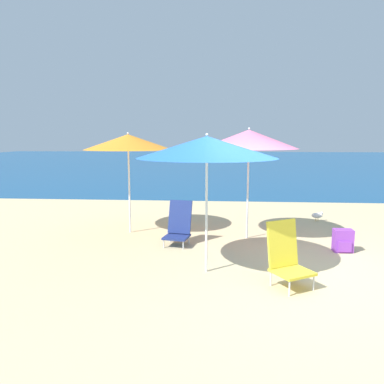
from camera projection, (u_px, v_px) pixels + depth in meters
name	position (u px, v px, depth m)	size (l,w,h in m)	color
ground_plane	(294.00, 276.00, 5.43)	(60.00, 60.00, 0.00)	#D1BA89
sea_water	(233.00, 161.00, 31.39)	(60.00, 40.00, 0.01)	navy
beach_umbrella_blue	(207.00, 147.00, 5.35)	(2.03, 2.03, 2.05)	white
beach_umbrella_orange	(128.00, 142.00, 7.65)	(1.81, 1.81, 2.10)	white
beach_umbrella_pink	(249.00, 139.00, 7.19)	(1.90, 1.90, 2.18)	white
beach_chair_yellow	(286.00, 255.00, 5.05)	(0.66, 0.67, 0.88)	silver
beach_chair_navy	(179.00, 225.00, 7.02)	(0.53, 0.62, 0.81)	silver
backpack_purple	(343.00, 241.00, 6.56)	(0.32, 0.24, 0.40)	purple
seagull	(317.00, 215.00, 8.97)	(0.27, 0.11, 0.23)	gold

